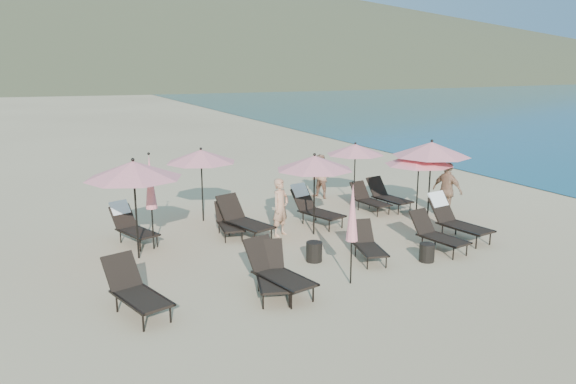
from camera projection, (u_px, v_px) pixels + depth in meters
name	position (u px, v px, depth m)	size (l,w,h in m)	color
ground	(380.00, 263.00, 13.54)	(800.00, 800.00, 0.00)	#D6BA8C
volcanic_headland	(172.00, 20.00, 303.62)	(690.00, 690.00, 55.00)	brown
lounger_0	(135.00, 290.00, 10.77)	(1.12, 1.87, 1.01)	black
lounger_1	(272.00, 272.00, 11.70)	(1.10, 1.78, 0.96)	black
lounger_2	(277.00, 270.00, 11.72)	(1.05, 1.90, 1.03)	black
lounger_3	(368.00, 243.00, 13.73)	(0.91, 1.57, 0.85)	black
lounger_4	(437.00, 233.00, 14.40)	(0.87, 1.70, 0.93)	black
lounger_5	(455.00, 218.00, 15.36)	(0.96, 1.95, 1.17)	black
lounger_6	(131.00, 224.00, 15.00)	(1.11, 1.75, 1.03)	black
lounger_7	(228.00, 221.00, 15.63)	(0.76, 1.53, 0.85)	black
lounger_8	(243.00, 219.00, 15.51)	(1.20, 1.97, 1.06)	black
lounger_9	(313.00, 206.00, 16.72)	(1.14, 1.90, 1.12)	black
lounger_10	(369.00, 199.00, 18.16)	(0.75, 1.57, 0.87)	black
lounger_11	(388.00, 195.00, 18.45)	(0.87, 1.74, 0.96)	black
umbrella_open_0	(133.00, 170.00, 13.36)	(2.34, 2.34, 2.51)	black
umbrella_open_1	(314.00, 163.00, 15.32)	(2.15, 2.15, 2.31)	black
umbrella_open_2	(419.00, 159.00, 16.60)	(2.03, 2.03, 2.19)	black
umbrella_open_3	(201.00, 156.00, 16.65)	(2.10, 2.10, 2.26)	black
umbrella_open_4	(355.00, 149.00, 18.85)	(1.95, 1.95, 2.10)	black
umbrella_open_5	(431.00, 149.00, 16.65)	(2.32, 2.32, 2.49)	black
umbrella_closed_0	(352.00, 213.00, 11.93)	(0.27, 0.27, 2.29)	black
umbrella_closed_1	(150.00, 182.00, 14.15)	(0.30, 0.30, 2.53)	black
side_table_0	(314.00, 252.00, 13.60)	(0.39, 0.39, 0.49)	black
side_table_1	(427.00, 253.00, 13.60)	(0.37, 0.37, 0.45)	black
beachgoer_a	(280.00, 207.00, 15.51)	(0.59, 0.39, 1.61)	tan
beachgoer_b	(321.00, 177.00, 19.79)	(0.76, 0.59, 1.56)	#A37054
beachgoer_c	(447.00, 191.00, 17.20)	(1.03, 0.43, 1.75)	tan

